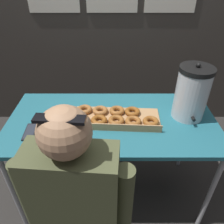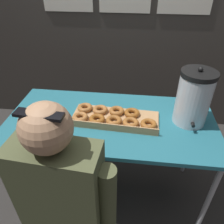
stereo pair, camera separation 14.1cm
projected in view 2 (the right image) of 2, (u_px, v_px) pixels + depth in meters
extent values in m
plane|color=#2D2B28|center=(111.00, 190.00, 1.89)|extent=(12.00, 12.00, 0.00)
cube|color=#38332D|center=(125.00, 4.00, 2.05)|extent=(6.00, 0.10, 2.59)
cube|color=#236675|center=(111.00, 121.00, 1.46)|extent=(1.38, 0.68, 0.03)
cylinder|color=#ADADB2|center=(13.00, 184.00, 1.50)|extent=(0.03, 0.03, 0.74)
cylinder|color=#ADADB2|center=(206.00, 205.00, 1.38)|extent=(0.03, 0.03, 0.74)
cylinder|color=#ADADB2|center=(44.00, 130.00, 1.98)|extent=(0.03, 0.03, 0.74)
cylinder|color=#ADADB2|center=(190.00, 141.00, 1.85)|extent=(0.03, 0.03, 0.74)
cube|color=tan|center=(115.00, 119.00, 1.44)|extent=(0.58, 0.27, 0.02)
cube|color=tan|center=(112.00, 127.00, 1.33)|extent=(0.57, 0.04, 0.04)
torus|color=#A36633|center=(80.00, 117.00, 1.41)|extent=(0.14, 0.14, 0.03)
torus|color=brown|center=(97.00, 119.00, 1.40)|extent=(0.14, 0.14, 0.03)
torus|color=#955825|center=(114.00, 121.00, 1.38)|extent=(0.12, 0.12, 0.03)
torus|color=#975926|center=(131.00, 123.00, 1.37)|extent=(0.14, 0.14, 0.03)
torus|color=brown|center=(149.00, 124.00, 1.35)|extent=(0.14, 0.14, 0.03)
torus|color=#A06330|center=(85.00, 108.00, 1.50)|extent=(0.14, 0.14, 0.03)
torus|color=#A16431|center=(100.00, 110.00, 1.48)|extent=(0.14, 0.14, 0.03)
torus|color=#975A27|center=(117.00, 111.00, 1.47)|extent=(0.11, 0.11, 0.03)
torus|color=brown|center=(132.00, 113.00, 1.45)|extent=(0.14, 0.14, 0.03)
cylinder|color=silver|center=(193.00, 100.00, 1.34)|extent=(0.21, 0.21, 0.32)
cylinder|color=black|center=(200.00, 74.00, 1.24)|extent=(0.21, 0.21, 0.03)
sphere|color=black|center=(201.00, 69.00, 1.23)|extent=(0.03, 0.03, 0.03)
cylinder|color=black|center=(193.00, 124.00, 1.31)|extent=(0.02, 0.05, 0.02)
cube|color=black|center=(30.00, 126.00, 1.39)|extent=(0.07, 0.16, 0.01)
cube|color=#2D333D|center=(30.00, 125.00, 1.38)|extent=(0.06, 0.14, 0.00)
cube|color=#4C5133|center=(60.00, 189.00, 1.02)|extent=(0.41, 0.21, 0.53)
sphere|color=tan|center=(46.00, 128.00, 0.81)|extent=(0.21, 0.21, 0.21)
cube|color=black|center=(39.00, 115.00, 0.74)|extent=(0.18, 0.06, 0.01)
cylinder|color=#4C5133|center=(107.00, 201.00, 1.00)|extent=(0.09, 0.09, 0.43)
cylinder|color=#4C5133|center=(17.00, 185.00, 1.07)|extent=(0.09, 0.09, 0.43)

